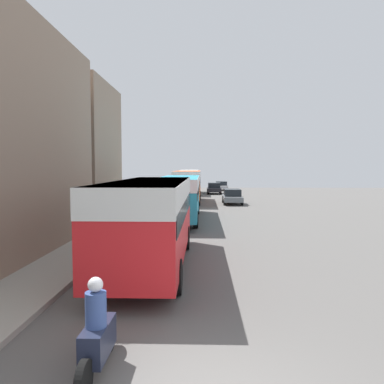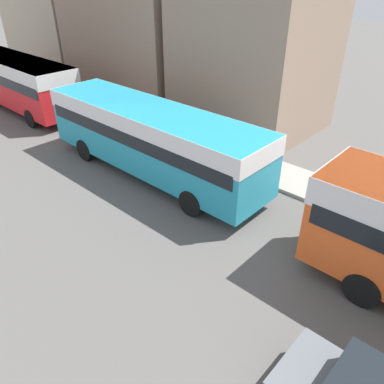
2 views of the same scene
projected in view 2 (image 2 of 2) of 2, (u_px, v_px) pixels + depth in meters
The scene contains 6 objects.
sidewalk at pixel (18, 77), 29.80m from camera, with size 2.20×120.00×0.15m.
building_corner at pixel (66, 14), 29.73m from camera, with size 6.84×8.40×8.82m.
building_midblock at pixel (144, 20), 24.23m from camera, with size 6.92×9.61×9.35m.
building_far_terrace at pixel (255, 40), 18.92m from camera, with size 6.13×7.05×9.03m.
bus_lead at pixel (20, 78), 22.19m from camera, with size 2.51×9.34×3.10m.
bus_following at pixel (151, 133), 15.25m from camera, with size 2.63×10.73×2.92m.
Camera 2 is at (7.76, 30.68, 7.76)m, focal length 35.00 mm.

